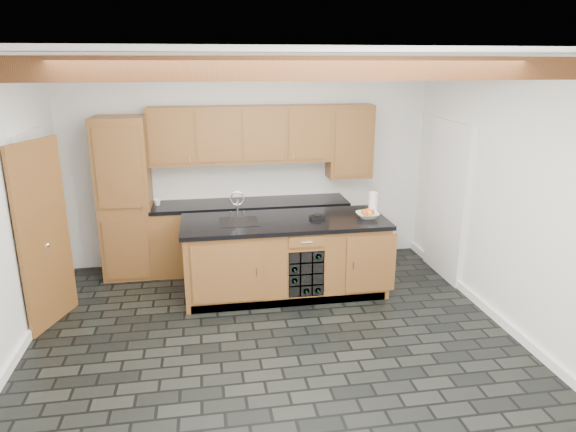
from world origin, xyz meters
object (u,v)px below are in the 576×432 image
Objects in this scene: kitchen_scale at (317,217)px; fruit_bowl at (367,215)px; island at (285,256)px; paper_towel at (373,203)px.

fruit_bowl is (0.61, -0.07, 0.01)m from kitchen_scale.
fruit_bowl is at bearing -4.30° from island.
paper_towel reaches higher than kitchen_scale.
kitchen_scale is at bearing -0.36° from island.
paper_towel reaches higher than fruit_bowl.
island is 0.63m from kitchen_scale.
kitchen_scale is 0.67× the size of paper_towel.
island is 8.99× the size of fruit_bowl.
paper_towel is at bearing 51.14° from fruit_bowl.
kitchen_scale is at bearing -174.43° from paper_towel.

